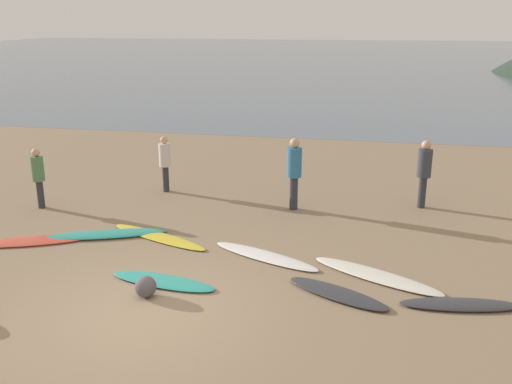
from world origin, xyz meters
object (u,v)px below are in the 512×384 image
object	(u,v)px
surfboard_3	(163,281)
person_1	(165,159)
surfboard_6	(376,276)
surfboard_7	(460,304)
person_0	(424,168)
person_3	(294,168)
surfboard_1	(107,234)
beach_rock_near	(146,287)
person_2	(38,173)
surfboard_4	(265,256)
surfboard_5	(337,293)
surfboard_2	(159,237)
surfboard_0	(32,241)

from	to	relation	value
surfboard_3	person_1	distance (m)	5.82
surfboard_6	person_1	size ratio (longest dim) A/B	1.69
surfboard_7	surfboard_6	bearing A→B (deg)	139.90
person_0	person_3	bearing A→B (deg)	152.28
surfboard_6	person_1	world-z (taller)	person_1
surfboard_1	beach_rock_near	xyz separation A→B (m)	(1.95, -2.50, 0.14)
person_0	person_2	bearing A→B (deg)	150.08
surfboard_6	person_0	bearing A→B (deg)	102.74
surfboard_1	surfboard_6	size ratio (longest dim) A/B	1.02
surfboard_6	person_0	world-z (taller)	person_0
surfboard_4	surfboard_6	xyz separation A→B (m)	(2.20, -0.48, 0.01)
surfboard_7	person_1	bearing A→B (deg)	134.91
surfboard_1	surfboard_5	xyz separation A→B (m)	(5.21, -1.80, -0.00)
person_3	person_0	bearing A→B (deg)	108.40
surfboard_6	beach_rock_near	distance (m)	4.22
surfboard_1	surfboard_7	size ratio (longest dim) A/B	1.32
surfboard_6	person_2	size ratio (longest dim) A/B	1.70
surfboard_1	person_3	xyz separation A→B (m)	(3.80, 2.68, 1.03)
surfboard_2	person_1	world-z (taller)	person_1
person_0	person_1	xyz separation A→B (m)	(-6.85, -0.00, -0.11)
surfboard_7	person_1	distance (m)	8.90
surfboard_0	person_2	bearing A→B (deg)	93.46
person_0	beach_rock_near	size ratio (longest dim) A/B	4.61
surfboard_1	person_3	distance (m)	4.76
surfboard_0	person_2	xyz separation A→B (m)	(-1.08, 2.14, 0.88)
surfboard_5	person_2	xyz separation A→B (m)	(-7.70, 3.28, 0.86)
surfboard_7	person_2	bearing A→B (deg)	152.73
surfboard_5	surfboard_7	bearing A→B (deg)	27.18
surfboard_0	surfboard_2	distance (m)	2.70
surfboard_4	surfboard_5	bearing A→B (deg)	-17.48
surfboard_3	person_0	size ratio (longest dim) A/B	1.19
surfboard_4	surfboard_6	bearing A→B (deg)	11.40
person_1	surfboard_3	bearing A→B (deg)	-111.63
surfboard_0	surfboard_1	distance (m)	1.56
surfboard_1	person_1	size ratio (longest dim) A/B	1.71
person_3	surfboard_0	bearing A→B (deg)	-53.03
surfboard_0	surfboard_2	world-z (taller)	same
surfboard_1	surfboard_3	distance (m)	2.82
surfboard_4	surfboard_7	world-z (taller)	surfboard_7
surfboard_5	person_0	size ratio (longest dim) A/B	1.13
surfboard_5	person_1	size ratio (longest dim) A/B	1.26
person_2	surfboard_2	bearing A→B (deg)	-44.24
person_0	beach_rock_near	xyz separation A→B (m)	(-5.02, -5.97, -0.84)
surfboard_6	surfboard_3	bearing A→B (deg)	-138.41
surfboard_0	surfboard_6	size ratio (longest dim) A/B	0.98
person_0	person_2	xyz separation A→B (m)	(-9.46, -1.99, -0.11)
surfboard_1	person_0	distance (m)	7.85
person_1	surfboard_5	bearing A→B (deg)	-87.23
surfboard_2	surfboard_4	size ratio (longest dim) A/B	1.08
surfboard_0	person_3	size ratio (longest dim) A/B	1.41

